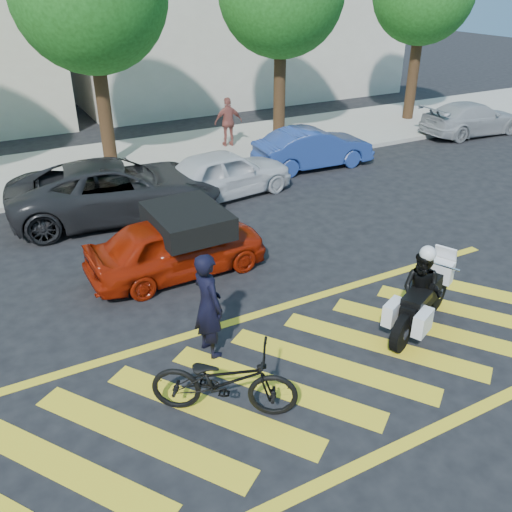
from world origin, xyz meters
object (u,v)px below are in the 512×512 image
red_convertible (177,246)px  parked_mid_right (225,173)px  police_motorcycle (421,302)px  bicycle (224,381)px  officer_bike (208,305)px  parked_right (313,148)px  parked_far_right (472,119)px  parked_mid_left (117,189)px  officer_moto (421,292)px

red_convertible → parked_mid_right: 4.64m
police_motorcycle → bicycle: bearing=158.5°
officer_bike → bicycle: bearing=157.0°
police_motorcycle → parked_right: (3.42, 8.65, 0.09)m
officer_bike → parked_far_right: 16.84m
parked_mid_left → officer_moto: bearing=-148.4°
bicycle → parked_right: size_ratio=0.55×
parked_mid_left → parked_mid_right: (3.14, 0.00, -0.07)m
bicycle → parked_mid_right: size_ratio=0.54×
officer_moto → parked_right: size_ratio=0.39×
police_motorcycle → parked_mid_right: 7.69m
bicycle → parked_mid_left: (0.62, 7.91, 0.19)m
parked_mid_right → parked_far_right: 11.58m
parked_mid_right → police_motorcycle: bearing=174.8°
officer_bike → parked_mid_left: 6.51m
officer_moto → parked_mid_right: size_ratio=0.39×
officer_moto → red_convertible: 5.07m
officer_moto → parked_mid_left: 8.38m
bicycle → red_convertible: 4.35m
police_motorcycle → parked_far_right: size_ratio=0.50×
officer_moto → parked_far_right: 14.45m
officer_bike → red_convertible: (0.52, 2.85, -0.30)m
police_motorcycle → parked_far_right: bearing=14.3°
officer_bike → police_motorcycle: 3.84m
bicycle → parked_far_right: 17.87m
officer_bike → police_motorcycle: officer_bike is taller
parked_mid_right → parked_right: size_ratio=1.01×
bicycle → parked_right: (7.44, 8.88, 0.09)m
parked_mid_left → parked_right: bearing=-74.2°
bicycle → officer_moto: bearing=-53.2°
parked_mid_right → parked_right: bearing=-82.5°
officer_bike → police_motorcycle: (3.64, -1.18, -0.39)m
police_motorcycle → red_convertible: size_ratio=0.57×
police_motorcycle → parked_right: size_ratio=0.55×
bicycle → police_motorcycle: bearing=-53.4°
parked_mid_right → bicycle: bearing=147.4°
parked_mid_left → parked_mid_right: parked_mid_left is taller
parked_right → parked_far_right: 7.82m
parked_mid_left → police_motorcycle: bearing=-148.4°
red_convertible → parked_mid_right: parked_mid_right is taller
police_motorcycle → officer_moto: size_ratio=1.40×
parked_mid_left → officer_bike: bearing=-174.3°
red_convertible → parked_mid_left: 3.67m
bicycle → police_motorcycle: bicycle is taller
bicycle → parked_mid_left: size_ratio=0.40×
parked_mid_right → parked_right: 3.81m
bicycle → parked_far_right: size_ratio=0.50×
red_convertible → parked_mid_left: bearing=3.1°
red_convertible → parked_right: (6.54, 4.63, -0.00)m
officer_moto → officer_bike: bearing=-132.5°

